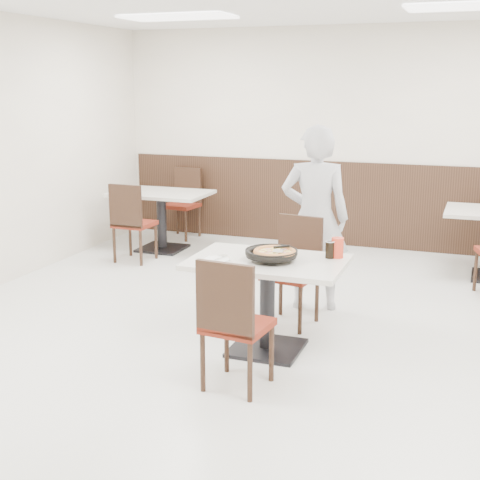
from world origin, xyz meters
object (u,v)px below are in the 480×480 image
(main_table, at_px, (267,305))
(pizza_pan, at_px, (271,256))
(chair_near, at_px, (238,322))
(diner_person, at_px, (315,218))
(pizza, at_px, (275,254))
(bg_chair_left_far, at_px, (181,204))
(side_plate, at_px, (217,260))
(cola_glass, at_px, (330,250))
(bg_chair_left_near, at_px, (135,222))
(red_cup, at_px, (337,248))
(chair_far, at_px, (291,273))
(bg_table_left, at_px, (162,221))

(main_table, distance_m, pizza_pan, 0.42)
(chair_near, distance_m, diner_person, 1.90)
(pizza, relative_size, bg_chair_left_far, 0.34)
(pizza_pan, relative_size, diner_person, 0.23)
(side_plate, height_order, cola_glass, cola_glass)
(bg_chair_left_near, bearing_deg, red_cup, -31.05)
(bg_chair_left_near, bearing_deg, side_plate, -46.86)
(main_table, bearing_deg, diner_person, 85.59)
(pizza_pan, relative_size, bg_chair_left_near, 0.41)
(pizza_pan, distance_m, side_plate, 0.42)
(main_table, height_order, chair_near, chair_near)
(chair_far, relative_size, bg_chair_left_near, 1.00)
(red_cup, bearing_deg, bg_table_left, 138.51)
(bg_chair_left_far, bearing_deg, chair_near, 126.67)
(bg_chair_left_far, bearing_deg, bg_chair_left_near, 96.96)
(diner_person, bearing_deg, bg_table_left, -44.89)
(pizza_pan, xyz_separation_m, bg_table_left, (-2.32, 2.73, -0.42))
(chair_near, relative_size, cola_glass, 7.31)
(chair_near, relative_size, pizza_pan, 2.42)
(chair_near, distance_m, bg_table_left, 4.10)
(side_plate, distance_m, bg_chair_left_near, 3.02)
(pizza_pan, bearing_deg, red_cup, 30.82)
(bg_table_left, bearing_deg, red_cup, -41.49)
(chair_near, xyz_separation_m, side_plate, (-0.36, 0.52, 0.28))
(diner_person, relative_size, bg_chair_left_near, 1.82)
(bg_chair_left_near, bearing_deg, diner_person, -18.99)
(bg_chair_left_near, bearing_deg, bg_chair_left_far, 92.08)
(diner_person, bearing_deg, red_cup, 102.12)
(chair_far, distance_m, red_cup, 0.71)
(main_table, relative_size, pizza_pan, 3.06)
(chair_near, height_order, bg_chair_left_far, same)
(diner_person, bearing_deg, pizza, 77.20)
(chair_far, bearing_deg, side_plate, 75.01)
(pizza, distance_m, side_plate, 0.45)
(bg_table_left, height_order, bg_chair_left_far, bg_chair_left_far)
(side_plate, xyz_separation_m, bg_table_left, (-1.92, 2.87, -0.38))
(chair_far, bearing_deg, pizza_pan, 101.86)
(chair_near, xyz_separation_m, bg_table_left, (-2.29, 3.40, -0.10))
(diner_person, distance_m, bg_chair_left_far, 3.32)
(main_table, relative_size, bg_chair_left_far, 1.26)
(pizza_pan, height_order, red_cup, red_cup)
(main_table, distance_m, diner_person, 1.26)
(chair_far, height_order, bg_chair_left_near, same)
(pizza_pan, bearing_deg, side_plate, -159.40)
(main_table, xyz_separation_m, bg_chair_left_far, (-2.33, 3.40, 0.10))
(chair_near, xyz_separation_m, cola_glass, (0.44, 0.91, 0.34))
(red_cup, bearing_deg, bg_chair_left_far, 131.85)
(chair_near, bearing_deg, cola_glass, 70.53)
(pizza, height_order, red_cup, red_cup)
(pizza_pan, xyz_separation_m, red_cup, (0.46, 0.27, 0.04))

